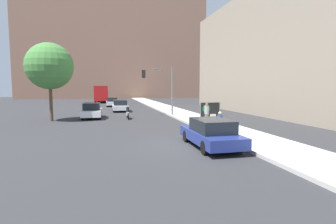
{
  "coord_description": "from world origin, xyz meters",
  "views": [
    {
      "loc": [
        -4.14,
        -12.7,
        2.98
      ],
      "look_at": [
        -0.25,
        4.39,
        1.35
      ],
      "focal_mm": 28.0,
      "sensor_mm": 36.0,
      "label": 1
    }
  ],
  "objects_px": {
    "car_on_road_nearest": "(92,111)",
    "motorcycle_on_road": "(128,113)",
    "car_on_road_midblock": "(120,106)",
    "street_tree_near_curb": "(50,66)",
    "seated_protester": "(220,120)",
    "car_on_road_distant": "(112,102)",
    "traffic_light_pole": "(160,82)",
    "protest_banner": "(210,111)",
    "jogger_on_sidewalk": "(207,114)",
    "parked_car_curbside": "(211,133)",
    "city_bus_on_road": "(102,93)"
  },
  "relations": [
    {
      "from": "car_on_road_distant",
      "to": "traffic_light_pole",
      "type": "bearing_deg",
      "value": -73.17
    },
    {
      "from": "car_on_road_distant",
      "to": "street_tree_near_curb",
      "type": "relative_size",
      "value": 0.63
    },
    {
      "from": "street_tree_near_curb",
      "to": "jogger_on_sidewalk",
      "type": "bearing_deg",
      "value": -27.27
    },
    {
      "from": "traffic_light_pole",
      "to": "car_on_road_midblock",
      "type": "relative_size",
      "value": 1.05
    },
    {
      "from": "seated_protester",
      "to": "protest_banner",
      "type": "distance_m",
      "value": 4.82
    },
    {
      "from": "car_on_road_midblock",
      "to": "car_on_road_distant",
      "type": "height_order",
      "value": "car_on_road_midblock"
    },
    {
      "from": "parked_car_curbside",
      "to": "car_on_road_midblock",
      "type": "relative_size",
      "value": 0.97
    },
    {
      "from": "traffic_light_pole",
      "to": "street_tree_near_curb",
      "type": "relative_size",
      "value": 0.72
    },
    {
      "from": "seated_protester",
      "to": "car_on_road_nearest",
      "type": "height_order",
      "value": "car_on_road_nearest"
    },
    {
      "from": "car_on_road_nearest",
      "to": "motorcycle_on_road",
      "type": "distance_m",
      "value": 3.58
    },
    {
      "from": "jogger_on_sidewalk",
      "to": "street_tree_near_curb",
      "type": "xyz_separation_m",
      "value": [
        -12.29,
        6.34,
        3.85
      ]
    },
    {
      "from": "seated_protester",
      "to": "parked_car_curbside",
      "type": "height_order",
      "value": "parked_car_curbside"
    },
    {
      "from": "car_on_road_nearest",
      "to": "car_on_road_distant",
      "type": "relative_size",
      "value": 0.99
    },
    {
      "from": "car_on_road_midblock",
      "to": "car_on_road_distant",
      "type": "distance_m",
      "value": 9.38
    },
    {
      "from": "seated_protester",
      "to": "parked_car_curbside",
      "type": "relative_size",
      "value": 0.27
    },
    {
      "from": "car_on_road_midblock",
      "to": "street_tree_near_curb",
      "type": "relative_size",
      "value": 0.69
    },
    {
      "from": "traffic_light_pole",
      "to": "city_bus_on_road",
      "type": "xyz_separation_m",
      "value": [
        -6.73,
        28.82,
        -1.68
      ]
    },
    {
      "from": "protest_banner",
      "to": "car_on_road_midblock",
      "type": "bearing_deg",
      "value": 118.25
    },
    {
      "from": "traffic_light_pole",
      "to": "protest_banner",
      "type": "bearing_deg",
      "value": -64.94
    },
    {
      "from": "jogger_on_sidewalk",
      "to": "motorcycle_on_road",
      "type": "distance_m",
      "value": 8.6
    },
    {
      "from": "car_on_road_midblock",
      "to": "seated_protester",
      "type": "bearing_deg",
      "value": -71.83
    },
    {
      "from": "jogger_on_sidewalk",
      "to": "traffic_light_pole",
      "type": "xyz_separation_m",
      "value": [
        -1.93,
        8.38,
        2.58
      ]
    },
    {
      "from": "parked_car_curbside",
      "to": "car_on_road_nearest",
      "type": "xyz_separation_m",
      "value": [
        -6.58,
        14.3,
        0.03
      ]
    },
    {
      "from": "parked_car_curbside",
      "to": "city_bus_on_road",
      "type": "distance_m",
      "value": 44.22
    },
    {
      "from": "seated_protester",
      "to": "parked_car_curbside",
      "type": "bearing_deg",
      "value": -113.97
    },
    {
      "from": "traffic_light_pole",
      "to": "motorcycle_on_road",
      "type": "height_order",
      "value": "traffic_light_pole"
    },
    {
      "from": "seated_protester",
      "to": "car_on_road_distant",
      "type": "relative_size",
      "value": 0.28
    },
    {
      "from": "protest_banner",
      "to": "motorcycle_on_road",
      "type": "height_order",
      "value": "protest_banner"
    },
    {
      "from": "car_on_road_nearest",
      "to": "parked_car_curbside",
      "type": "bearing_deg",
      "value": -65.29
    },
    {
      "from": "parked_car_curbside",
      "to": "car_on_road_nearest",
      "type": "relative_size",
      "value": 1.07
    },
    {
      "from": "seated_protester",
      "to": "jogger_on_sidewalk",
      "type": "bearing_deg",
      "value": 93.79
    },
    {
      "from": "car_on_road_nearest",
      "to": "street_tree_near_curb",
      "type": "bearing_deg",
      "value": -157.53
    },
    {
      "from": "protest_banner",
      "to": "car_on_road_distant",
      "type": "distance_m",
      "value": 23.57
    },
    {
      "from": "car_on_road_midblock",
      "to": "car_on_road_nearest",
      "type": "bearing_deg",
      "value": -112.98
    },
    {
      "from": "motorcycle_on_road",
      "to": "street_tree_near_curb",
      "type": "height_order",
      "value": "street_tree_near_curb"
    },
    {
      "from": "traffic_light_pole",
      "to": "motorcycle_on_road",
      "type": "xyz_separation_m",
      "value": [
        -3.57,
        -1.79,
        -3.06
      ]
    },
    {
      "from": "car_on_road_nearest",
      "to": "traffic_light_pole",
      "type": "bearing_deg",
      "value": 5.18
    },
    {
      "from": "parked_car_curbside",
      "to": "seated_protester",
      "type": "bearing_deg",
      "value": 60.16
    },
    {
      "from": "protest_banner",
      "to": "city_bus_on_road",
      "type": "xyz_separation_m",
      "value": [
        -9.73,
        35.23,
        0.9
      ]
    },
    {
      "from": "car_on_road_midblock",
      "to": "street_tree_near_curb",
      "type": "xyz_separation_m",
      "value": [
        -6.43,
        -8.52,
        4.14
      ]
    },
    {
      "from": "protest_banner",
      "to": "street_tree_near_curb",
      "type": "height_order",
      "value": "street_tree_near_curb"
    },
    {
      "from": "traffic_light_pole",
      "to": "jogger_on_sidewalk",
      "type": "bearing_deg",
      "value": -77.0
    },
    {
      "from": "seated_protester",
      "to": "city_bus_on_road",
      "type": "height_order",
      "value": "city_bus_on_road"
    },
    {
      "from": "seated_protester",
      "to": "parked_car_curbside",
      "type": "xyz_separation_m",
      "value": [
        -2.2,
        -3.84,
        -0.13
      ]
    },
    {
      "from": "protest_banner",
      "to": "traffic_light_pole",
      "type": "height_order",
      "value": "traffic_light_pole"
    },
    {
      "from": "seated_protester",
      "to": "protest_banner",
      "type": "xyz_separation_m",
      "value": [
        1.16,
        4.67,
        0.16
      ]
    },
    {
      "from": "jogger_on_sidewalk",
      "to": "car_on_road_nearest",
      "type": "height_order",
      "value": "jogger_on_sidewalk"
    },
    {
      "from": "car_on_road_midblock",
      "to": "motorcycle_on_road",
      "type": "height_order",
      "value": "car_on_road_midblock"
    },
    {
      "from": "traffic_light_pole",
      "to": "street_tree_near_curb",
      "type": "bearing_deg",
      "value": -168.86
    },
    {
      "from": "traffic_light_pole",
      "to": "car_on_road_nearest",
      "type": "bearing_deg",
      "value": -174.82
    }
  ]
}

